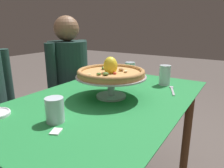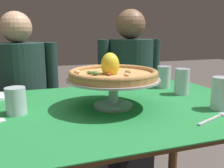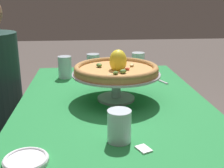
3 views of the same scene
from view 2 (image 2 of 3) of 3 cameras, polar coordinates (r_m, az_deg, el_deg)
name	(u,v)px [view 2 (image 2 of 3)]	position (r m, az deg, el deg)	size (l,w,h in m)	color
dining_table	(107,130)	(1.09, -1.10, -10.91)	(1.33, 0.85, 0.76)	brown
pizza_stand	(113,86)	(1.02, 0.32, -0.38)	(0.40, 0.40, 0.13)	#B7B7C1
pizza	(113,73)	(1.01, 0.24, 2.59)	(0.38, 0.38, 0.11)	tan
water_glass_side_right	(182,83)	(1.29, 16.24, 0.15)	(0.08, 0.08, 0.13)	silver
water_glass_side_left	(16,102)	(1.02, -21.86, -4.06)	(0.08, 0.08, 0.11)	silver
water_glass_back_right	(164,78)	(1.42, 12.20, 1.37)	(0.08, 0.08, 0.13)	silver
water_glass_front_right	(220,96)	(1.10, 24.39, -2.51)	(0.08, 0.08, 0.14)	silver
dinner_fork	(214,118)	(0.98, 23.10, -7.44)	(0.18, 0.09, 0.01)	#B7B7C1
diner_left	(23,108)	(1.72, -20.49, -5.44)	(0.49, 0.35, 1.20)	navy
diner_right	(129,97)	(1.82, 4.17, -3.09)	(0.49, 0.35, 1.24)	black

